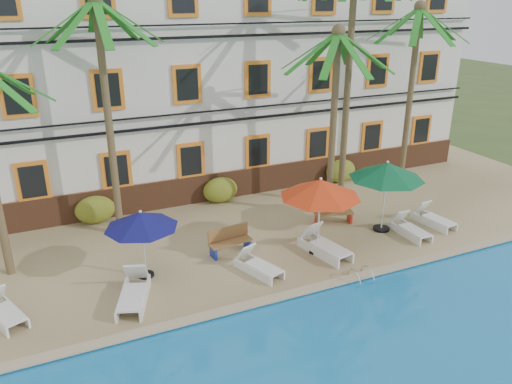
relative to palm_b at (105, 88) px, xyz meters
name	(u,v)px	position (x,y,z in m)	size (l,w,h in m)	color
ground	(304,280)	(4.80, -5.35, -5.60)	(100.00, 100.00, 0.00)	#384C23
pool_deck	(243,217)	(4.80, -0.35, -5.47)	(30.00, 12.00, 0.25)	tan
pool_coping	(319,287)	(4.80, -6.25, -5.32)	(30.00, 0.35, 0.06)	tan
hotel_building	(200,69)	(4.80, 4.63, -0.22)	(25.40, 6.44, 10.22)	silver
palm_b	(105,88)	(0.00, 0.00, 0.00)	(4.16, 4.16, 8.39)	brown
palm_c	(335,97)	(7.95, -1.67, -0.64)	(4.16, 4.16, 7.29)	brown
palm_d	(350,56)	(9.01, -0.90, 0.72)	(4.16, 4.16, 9.67)	brown
palm_e	(413,72)	(12.76, -0.21, -0.21)	(4.16, 4.16, 8.04)	brown
shrub_left	(95,210)	(-0.70, 1.25, -4.80)	(1.50, 0.90, 1.10)	#215719
shrub_mid	(220,190)	(4.42, 1.25, -4.80)	(1.50, 0.90, 1.10)	#215719
shrub_right	(341,171)	(10.42, 1.25, -4.80)	(1.50, 0.90, 1.10)	#215719
umbrella_blue	(141,220)	(0.18, -3.44, -3.43)	(2.25, 2.25, 2.26)	black
umbrella_red	(320,189)	(5.91, -4.27, -3.02)	(2.72, 2.72, 2.72)	black
umbrella_green	(387,171)	(8.98, -3.76, -3.01)	(2.73, 2.73, 2.73)	black
lounger_a	(4,311)	(-3.82, -4.11, -5.08)	(1.24, 1.84, 0.82)	silver
lounger_b	(134,292)	(-0.44, -4.70, -5.04)	(1.36, 2.13, 0.95)	silver
lounger_c	(258,265)	(3.47, -4.68, -5.08)	(1.17, 1.84, 0.82)	silver
lounger_d	(324,245)	(6.04, -4.47, -5.03)	(1.13, 2.15, 0.96)	silver
lounger_e	(410,228)	(9.65, -4.53, -5.08)	(0.65, 1.73, 0.81)	silver
lounger_f	(433,218)	(11.06, -4.19, -5.08)	(0.86, 1.82, 0.83)	silver
bench_left	(229,240)	(3.14, -3.09, -4.88)	(1.54, 0.63, 0.93)	olive
bench_right	(333,211)	(7.68, -2.44, -4.88)	(1.57, 0.86, 0.93)	olive
pool_ladder	(361,279)	(6.24, -6.35, -5.35)	(0.54, 0.74, 0.74)	silver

